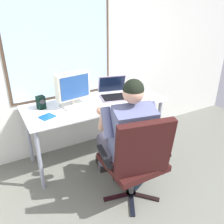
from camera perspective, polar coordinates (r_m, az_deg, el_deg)
wall_rear at (r=2.98m, az=-9.59°, el=15.18°), size 5.61×0.08×2.67m
desk at (r=2.86m, az=-4.00°, el=1.21°), size 1.66×0.67×0.74m
office_chair at (r=2.22m, az=6.13°, el=-10.85°), size 0.68×0.64×0.98m
person_seated at (r=2.37m, az=3.55°, el=-5.29°), size 0.60×0.86×1.24m
crt_monitor at (r=2.68m, az=-9.38°, el=5.79°), size 0.39×0.26×0.38m
laptop at (r=2.99m, az=0.41°, el=5.01°), size 0.42×0.43×0.25m
wine_glass at (r=2.92m, az=7.18°, el=5.24°), size 0.08×0.08×0.15m
desk_speaker at (r=2.74m, az=-16.65°, el=2.19°), size 0.09×0.10×0.14m
cd_case at (r=2.54m, az=-15.27°, el=-1.10°), size 0.18×0.17×0.01m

